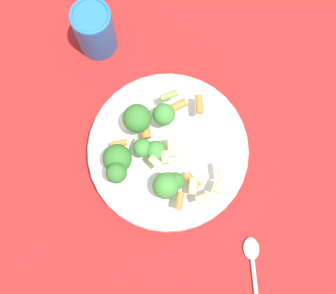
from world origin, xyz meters
TOP-DOWN VIEW (x-y plane):
  - ground_plane at (0.00, 0.00)m, footprint 3.00×3.00m
  - bowl at (0.00, 0.00)m, footprint 0.26×0.26m
  - pasta_salad at (-0.03, 0.01)m, footprint 0.20×0.19m
  - cup at (0.05, 0.24)m, footprint 0.07×0.07m
  - spoon at (-0.03, -0.24)m, footprint 0.13×0.15m

SIDE VIEW (x-z plane):
  - ground_plane at x=0.00m, z-range 0.00..0.00m
  - spoon at x=-0.03m, z-range 0.00..0.01m
  - bowl at x=0.00m, z-range 0.00..0.05m
  - cup at x=0.05m, z-range 0.00..0.11m
  - pasta_salad at x=-0.03m, z-range 0.05..0.12m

